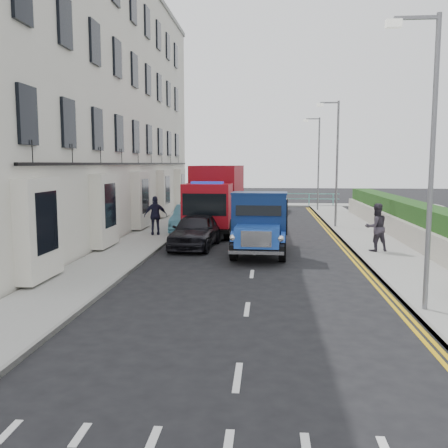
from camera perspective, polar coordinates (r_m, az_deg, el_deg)
ground at (r=14.57m, az=2.97°, el=-7.45°), size 120.00×120.00×0.00m
pavement_west at (r=24.05m, az=-8.75°, el=-1.64°), size 2.40×38.00×0.12m
pavement_east at (r=23.87m, az=16.57°, el=-1.92°), size 2.60×38.00×0.12m
promenade at (r=43.25m, az=4.30°, el=2.21°), size 30.00×2.50×0.12m
sea_plane at (r=74.19m, az=4.58°, el=4.14°), size 120.00×120.00×0.00m
terrace_west at (r=29.08m, az=-15.54°, el=13.71°), size 6.31×30.20×14.25m
garden_east at (r=24.22m, az=21.07°, el=0.03°), size 1.45×28.00×1.75m
seafront_railing at (r=42.41m, az=4.30°, el=2.83°), size 13.00×0.08×1.11m
lamp_near at (r=12.66m, az=22.21°, el=8.14°), size 1.23×0.18×7.00m
lamp_mid at (r=28.35m, az=12.57°, el=7.55°), size 1.23×0.18×7.00m
lamp_far at (r=38.28m, az=10.58°, el=7.40°), size 1.23×0.18×7.00m
bedford_lorry at (r=19.36m, az=4.07°, el=-0.42°), size 2.29×5.34×2.48m
red_lorry at (r=26.16m, az=-0.92°, el=3.10°), size 2.59×6.78×3.50m
parked_car_front at (r=21.52m, az=-3.30°, el=-0.77°), size 2.06×4.44×1.47m
parked_car_mid at (r=26.58m, az=-3.90°, el=0.65°), size 1.56×4.34×1.42m
parked_car_rear at (r=30.27m, az=-2.81°, el=1.37°), size 2.46×4.89×1.36m
seafront_car_left at (r=41.25m, az=2.34°, el=2.83°), size 2.85×4.99×1.31m
seafront_car_right at (r=37.39m, az=5.69°, el=2.50°), size 2.20×4.51×1.48m
pedestrian_east_far at (r=20.82m, az=16.99°, el=-0.36°), size 1.10×0.96×1.92m
pedestrian_west_near at (r=24.66m, az=-7.82°, el=0.96°), size 1.20×0.73×1.90m
pedestrian_west_far at (r=30.09m, az=-4.39°, el=2.08°), size 1.11×1.04×1.91m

